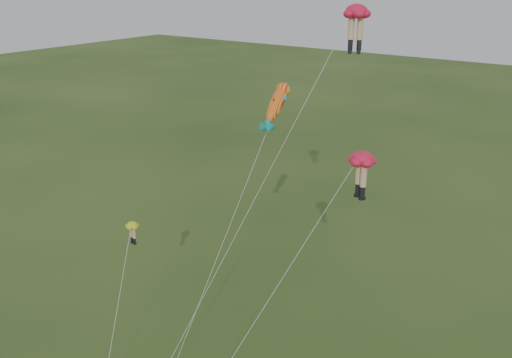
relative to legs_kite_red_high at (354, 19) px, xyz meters
The scene contains 4 objects.
legs_kite_red_high is the anchor object (origin of this frame).
legs_kite_red_mid 9.15m from the legs_kite_red_high, 55.82° to the right, with size 7.33×9.12×15.94m.
legs_kite_yellow 19.64m from the legs_kite_red_high, 139.39° to the right, with size 3.07×6.41×9.64m.
fish_kite 7.03m from the legs_kite_red_high, 114.94° to the right, with size 4.52×8.23×19.32m.
Camera 1 is at (21.24, -20.85, 25.30)m, focal length 40.00 mm.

